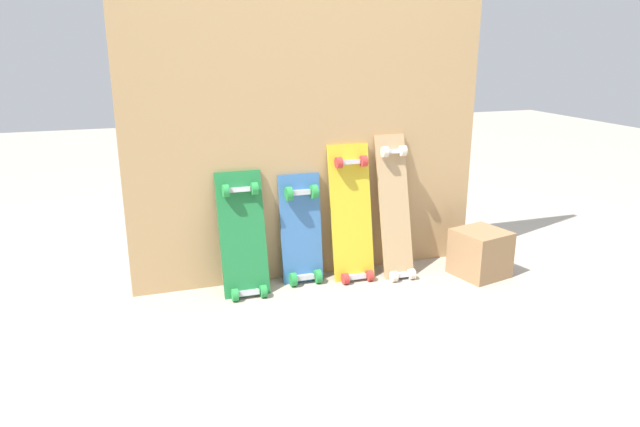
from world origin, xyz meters
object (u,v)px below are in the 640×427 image
at_px(skateboard_green, 243,241).
at_px(skateboard_blue, 302,235).
at_px(skateboard_natural, 395,213).
at_px(wooden_crate, 480,253).
at_px(skateboard_yellow, 352,219).

xyz_separation_m(skateboard_green, skateboard_blue, (0.31, 0.04, -0.01)).
relative_size(skateboard_natural, wooden_crate, 3.27).
bearing_deg(skateboard_natural, skateboard_green, 179.03).
distance_m(skateboard_natural, wooden_crate, 0.49).
height_order(skateboard_green, wooden_crate, skateboard_green).
distance_m(skateboard_blue, wooden_crate, 0.94).
height_order(skateboard_blue, wooden_crate, skateboard_blue).
bearing_deg(skateboard_blue, skateboard_green, -171.95).
xyz_separation_m(skateboard_yellow, skateboard_natural, (0.23, -0.03, 0.02)).
height_order(skateboard_blue, skateboard_natural, skateboard_natural).
bearing_deg(skateboard_yellow, skateboard_green, -178.50).
bearing_deg(skateboard_yellow, skateboard_blue, 173.75).
xyz_separation_m(skateboard_green, skateboard_yellow, (0.57, 0.01, 0.05)).
distance_m(skateboard_green, skateboard_blue, 0.31).
relative_size(skateboard_green, skateboard_natural, 0.82).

